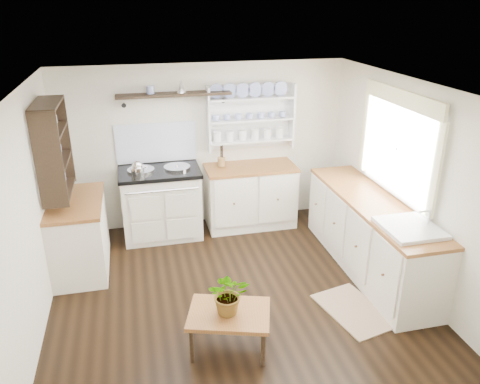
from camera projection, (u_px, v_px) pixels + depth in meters
name	position (u px, v px, depth m)	size (l,w,h in m)	color
floor	(234.00, 290.00, 5.34)	(4.00, 3.80, 0.01)	black
wall_back	(204.00, 146.00, 6.61)	(4.00, 0.02, 2.30)	beige
wall_right	(405.00, 182.00, 5.32)	(0.02, 3.80, 2.30)	beige
wall_left	(30.00, 216.00, 4.48)	(0.02, 3.80, 2.30)	beige
ceiling	(233.00, 87.00, 4.46)	(4.00, 3.80, 0.01)	white
window	(398.00, 143.00, 5.29)	(0.08, 1.55, 1.22)	white
aga_cooker	(161.00, 202.00, 6.42)	(1.08, 0.75, 0.99)	beige
back_cabinets	(250.00, 195.00, 6.73)	(1.27, 0.63, 0.90)	#EEE4CD
right_cabinets	(370.00, 234.00, 5.61)	(0.62, 2.43, 0.90)	#EEE4CD
belfast_sink	(408.00, 238.00, 4.81)	(0.55, 0.60, 0.45)	white
left_cabinets	(79.00, 234.00, 5.61)	(0.62, 1.13, 0.90)	#EEE4CD
plate_rack	(250.00, 116.00, 6.56)	(1.20, 0.22, 0.90)	white
high_shelf	(174.00, 95.00, 6.12)	(1.50, 0.29, 0.16)	black
left_shelving	(53.00, 148.00, 5.17)	(0.28, 0.80, 1.05)	black
kettle	(138.00, 169.00, 6.05)	(0.18, 0.18, 0.22)	silver
utensil_crock	(221.00, 162.00, 6.52)	(0.11, 0.11, 0.12)	olive
center_table	(229.00, 316.00, 4.33)	(0.87, 0.73, 0.40)	brown
potted_plant	(229.00, 294.00, 4.23)	(0.37, 0.32, 0.41)	#3F7233
floor_rug	(354.00, 310.00, 4.98)	(0.55, 0.85, 0.02)	#917054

